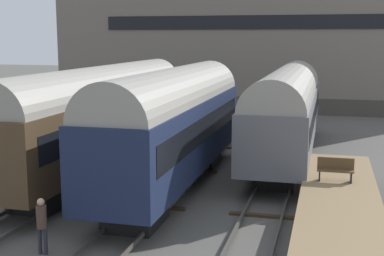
{
  "coord_description": "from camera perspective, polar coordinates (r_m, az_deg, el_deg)",
  "views": [
    {
      "loc": [
        6.54,
        -16.3,
        6.68
      ],
      "look_at": [
        0.0,
        9.13,
        2.2
      ],
      "focal_mm": 50.0,
      "sensor_mm": 36.0,
      "label": 1
    }
  ],
  "objects": [
    {
      "name": "ground_plane",
      "position": [
        18.79,
        -7.08,
        -11.22
      ],
      "size": [
        200.0,
        200.0,
        0.0
      ],
      "primitive_type": "plane",
      "color": "#56544F"
    },
    {
      "name": "track_left",
      "position": [
        20.67,
        -18.56,
        -9.28
      ],
      "size": [
        2.6,
        60.0,
        0.26
      ],
      "color": "#4C4742",
      "rests_on": "ground"
    },
    {
      "name": "track_middle",
      "position": [
        18.74,
        -7.09,
        -10.81
      ],
      "size": [
        2.6,
        60.0,
        0.26
      ],
      "color": "#4C4742",
      "rests_on": "ground"
    },
    {
      "name": "track_right",
      "position": [
        17.7,
        6.45,
        -12.06
      ],
      "size": [
        2.6,
        60.0,
        0.26
      ],
      "color": "#4C4742",
      "rests_on": "ground"
    },
    {
      "name": "train_car_brown",
      "position": [
        26.93,
        -9.59,
        1.75
      ],
      "size": [
        2.9,
        18.53,
        5.29
      ],
      "color": "black",
      "rests_on": "ground"
    },
    {
      "name": "train_car_navy",
      "position": [
        23.48,
        -1.93,
        0.78
      ],
      "size": [
        2.99,
        15.2,
        5.36
      ],
      "color": "black",
      "rests_on": "ground"
    },
    {
      "name": "train_car_grey",
      "position": [
        30.01,
        10.13,
        2.22
      ],
      "size": [
        3.04,
        17.98,
        5.05
      ],
      "color": "black",
      "rests_on": "ground"
    },
    {
      "name": "station_platform",
      "position": [
        18.74,
        15.54,
        -8.19
      ],
      "size": [
        2.8,
        15.97,
        1.12
      ],
      "color": "#8C704C",
      "rests_on": "ground"
    },
    {
      "name": "bench",
      "position": [
        21.61,
        15.06,
        -4.23
      ],
      "size": [
        1.4,
        0.4,
        0.91
      ],
      "color": "brown",
      "rests_on": "station_platform"
    },
    {
      "name": "person_worker",
      "position": [
        17.35,
        -15.75,
        -9.48
      ],
      "size": [
        0.32,
        0.32,
        1.81
      ],
      "color": "#282833",
      "rests_on": "ground"
    },
    {
      "name": "warehouse_building",
      "position": [
        54.05,
        6.45,
        10.2
      ],
      "size": [
        35.65,
        13.18,
        14.45
      ],
      "color": "#46403A",
      "rests_on": "ground"
    }
  ]
}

